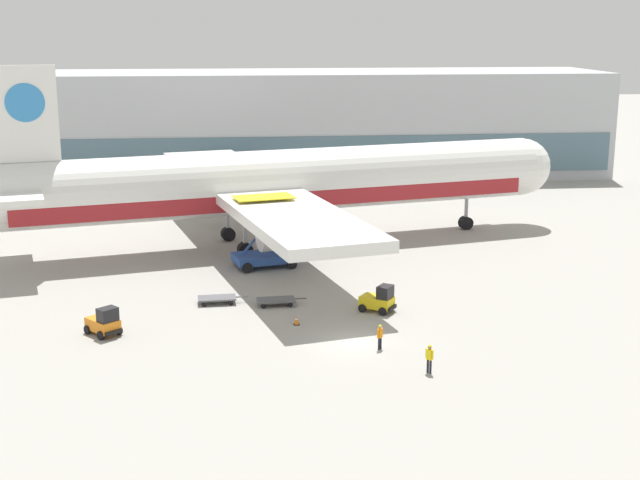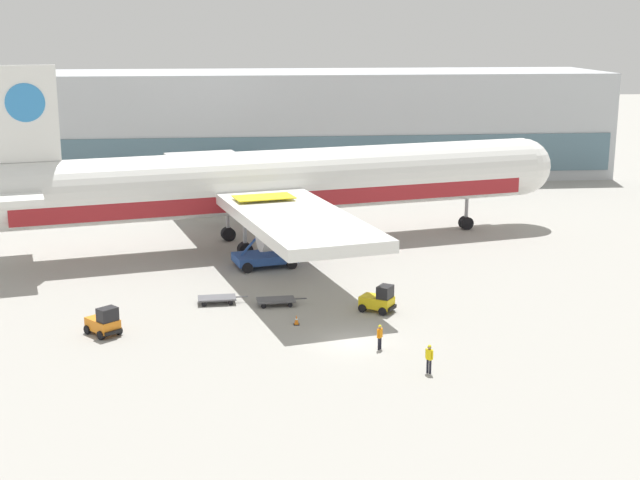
{
  "view_description": "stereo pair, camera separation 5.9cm",
  "coord_description": "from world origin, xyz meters",
  "px_view_note": "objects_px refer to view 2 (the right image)",
  "views": [
    {
      "loc": [
        -7.67,
        -54.51,
        20.32
      ],
      "look_at": [
        -1.02,
        12.12,
        4.0
      ],
      "focal_mm": 50.0,
      "sensor_mm": 36.0,
      "label": 1
    },
    {
      "loc": [
        -7.61,
        -54.52,
        20.32
      ],
      "look_at": [
        -1.02,
        12.12,
        4.0
      ],
      "focal_mm": 50.0,
      "sensor_mm": 36.0,
      "label": 2
    }
  ],
  "objects_px": {
    "airplane_main": "(271,184)",
    "baggage_dolly_lead": "(217,298)",
    "baggage_tug_mid": "(104,322)",
    "ground_crew_near": "(380,335)",
    "traffic_cone_near": "(296,320)",
    "baggage_tug_foreground": "(379,300)",
    "ground_crew_far": "(429,356)",
    "baggage_dolly_second": "(276,300)",
    "scissor_lift_loader": "(265,241)"
  },
  "relations": [
    {
      "from": "baggage_dolly_lead",
      "to": "ground_crew_near",
      "type": "height_order",
      "value": "ground_crew_near"
    },
    {
      "from": "baggage_tug_foreground",
      "to": "baggage_dolly_second",
      "type": "xyz_separation_m",
      "value": [
        -7.34,
        2.19,
        -0.49
      ]
    },
    {
      "from": "airplane_main",
      "to": "ground_crew_far",
      "type": "height_order",
      "value": "airplane_main"
    },
    {
      "from": "ground_crew_near",
      "to": "traffic_cone_near",
      "type": "distance_m",
      "value": 7.28
    },
    {
      "from": "airplane_main",
      "to": "ground_crew_near",
      "type": "bearing_deg",
      "value": -92.36
    },
    {
      "from": "baggage_dolly_lead",
      "to": "ground_crew_far",
      "type": "xyz_separation_m",
      "value": [
        12.76,
        -14.96,
        0.68
      ]
    },
    {
      "from": "airplane_main",
      "to": "ground_crew_far",
      "type": "bearing_deg",
      "value": -89.97
    },
    {
      "from": "baggage_tug_foreground",
      "to": "baggage_dolly_second",
      "type": "distance_m",
      "value": 7.68
    },
    {
      "from": "baggage_tug_foreground",
      "to": "traffic_cone_near",
      "type": "bearing_deg",
      "value": -125.43
    },
    {
      "from": "ground_crew_near",
      "to": "traffic_cone_near",
      "type": "height_order",
      "value": "ground_crew_near"
    },
    {
      "from": "scissor_lift_loader",
      "to": "baggage_dolly_lead",
      "type": "distance_m",
      "value": 10.93
    },
    {
      "from": "baggage_tug_mid",
      "to": "traffic_cone_near",
      "type": "xyz_separation_m",
      "value": [
        12.96,
        0.79,
        -0.53
      ]
    },
    {
      "from": "baggage_dolly_lead",
      "to": "baggage_dolly_second",
      "type": "distance_m",
      "value": 4.45
    },
    {
      "from": "baggage_dolly_second",
      "to": "ground_crew_far",
      "type": "xyz_separation_m",
      "value": [
        8.41,
        -14.07,
        0.68
      ]
    },
    {
      "from": "baggage_dolly_second",
      "to": "traffic_cone_near",
      "type": "xyz_separation_m",
      "value": [
        1.18,
        -4.52,
        -0.04
      ]
    },
    {
      "from": "baggage_dolly_lead",
      "to": "baggage_tug_foreground",
      "type": "bearing_deg",
      "value": -18.28
    },
    {
      "from": "scissor_lift_loader",
      "to": "baggage_tug_mid",
      "type": "height_order",
      "value": "scissor_lift_loader"
    },
    {
      "from": "baggage_tug_mid",
      "to": "scissor_lift_loader",
      "type": "bearing_deg",
      "value": 104.38
    },
    {
      "from": "baggage_dolly_lead",
      "to": "ground_crew_near",
      "type": "xyz_separation_m",
      "value": [
        10.49,
        -10.71,
        0.57
      ]
    },
    {
      "from": "airplane_main",
      "to": "baggage_dolly_lead",
      "type": "relative_size",
      "value": 15.26
    },
    {
      "from": "baggage_tug_foreground",
      "to": "baggage_tug_mid",
      "type": "relative_size",
      "value": 1.01
    },
    {
      "from": "baggage_tug_mid",
      "to": "traffic_cone_near",
      "type": "height_order",
      "value": "baggage_tug_mid"
    },
    {
      "from": "scissor_lift_loader",
      "to": "ground_crew_near",
      "type": "height_order",
      "value": "scissor_lift_loader"
    },
    {
      "from": "baggage_dolly_second",
      "to": "scissor_lift_loader",
      "type": "bearing_deg",
      "value": 88.72
    },
    {
      "from": "ground_crew_far",
      "to": "baggage_dolly_lead",
      "type": "bearing_deg",
      "value": -179.55
    },
    {
      "from": "baggage_dolly_lead",
      "to": "traffic_cone_near",
      "type": "distance_m",
      "value": 7.74
    },
    {
      "from": "baggage_dolly_lead",
      "to": "baggage_dolly_second",
      "type": "height_order",
      "value": "same"
    },
    {
      "from": "baggage_tug_mid",
      "to": "baggage_dolly_lead",
      "type": "bearing_deg",
      "value": 89.26
    },
    {
      "from": "baggage_tug_mid",
      "to": "traffic_cone_near",
      "type": "bearing_deg",
      "value": 52.88
    },
    {
      "from": "airplane_main",
      "to": "baggage_tug_mid",
      "type": "bearing_deg",
      "value": -131.16
    },
    {
      "from": "airplane_main",
      "to": "ground_crew_far",
      "type": "xyz_separation_m",
      "value": [
        7.94,
        -32.38,
        -4.78
      ]
    },
    {
      "from": "airplane_main",
      "to": "scissor_lift_loader",
      "type": "relative_size",
      "value": 9.33
    },
    {
      "from": "airplane_main",
      "to": "traffic_cone_near",
      "type": "bearing_deg",
      "value": -101.97
    },
    {
      "from": "ground_crew_near",
      "to": "ground_crew_far",
      "type": "distance_m",
      "value": 4.82
    },
    {
      "from": "baggage_dolly_second",
      "to": "ground_crew_far",
      "type": "distance_m",
      "value": 16.4
    },
    {
      "from": "baggage_tug_mid",
      "to": "ground_crew_near",
      "type": "distance_m",
      "value": 18.48
    },
    {
      "from": "airplane_main",
      "to": "baggage_dolly_second",
      "type": "height_order",
      "value": "airplane_main"
    },
    {
      "from": "traffic_cone_near",
      "to": "scissor_lift_loader",
      "type": "bearing_deg",
      "value": 95.91
    },
    {
      "from": "scissor_lift_loader",
      "to": "baggage_tug_mid",
      "type": "xyz_separation_m",
      "value": [
        -11.36,
        -16.22,
        -1.41
      ]
    },
    {
      "from": "baggage_dolly_lead",
      "to": "ground_crew_far",
      "type": "bearing_deg",
      "value": -53.02
    },
    {
      "from": "baggage_tug_mid",
      "to": "ground_crew_near",
      "type": "bearing_deg",
      "value": 35.26
    },
    {
      "from": "ground_crew_near",
      "to": "ground_crew_far",
      "type": "bearing_deg",
      "value": -110.87
    },
    {
      "from": "ground_crew_far",
      "to": "traffic_cone_near",
      "type": "xyz_separation_m",
      "value": [
        -7.23,
        9.55,
        -0.72
      ]
    },
    {
      "from": "scissor_lift_loader",
      "to": "ground_crew_near",
      "type": "relative_size",
      "value": 3.7
    },
    {
      "from": "baggage_dolly_second",
      "to": "traffic_cone_near",
      "type": "relative_size",
      "value": 5.27
    },
    {
      "from": "baggage_tug_foreground",
      "to": "baggage_dolly_lead",
      "type": "relative_size",
      "value": 0.75
    },
    {
      "from": "baggage_dolly_second",
      "to": "ground_crew_near",
      "type": "height_order",
      "value": "ground_crew_near"
    },
    {
      "from": "baggage_dolly_lead",
      "to": "baggage_dolly_second",
      "type": "relative_size",
      "value": 1.0
    },
    {
      "from": "baggage_tug_mid",
      "to": "ground_crew_far",
      "type": "relative_size",
      "value": 1.54
    },
    {
      "from": "ground_crew_near",
      "to": "traffic_cone_near",
      "type": "relative_size",
      "value": 2.33
    }
  ]
}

